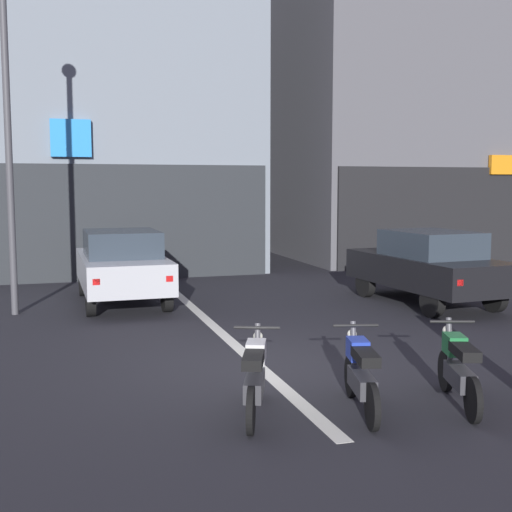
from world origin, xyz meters
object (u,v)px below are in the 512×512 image
object	(u,v)px
street_lamp	(7,100)
motorcycle_white_row_leftmost	(255,376)
car_white_down_street	(212,238)
car_black_parked_kerbside	(428,265)
car_silver_crossing_near	(122,264)
motorcycle_green_row_centre	(458,368)
motorcycle_blue_row_left_mid	(361,373)

from	to	relation	value
street_lamp	motorcycle_white_row_leftmost	bearing A→B (deg)	-67.25
car_white_down_street	street_lamp	world-z (taller)	street_lamp
car_white_down_street	motorcycle_white_row_leftmost	distance (m)	14.33
car_black_parked_kerbside	motorcycle_white_row_leftmost	world-z (taller)	car_black_parked_kerbside
car_silver_crossing_near	motorcycle_green_row_centre	distance (m)	8.73
car_white_down_street	street_lamp	distance (m)	9.65
car_black_parked_kerbside	motorcycle_white_row_leftmost	xyz separation A→B (m)	(-5.70, -5.65, -0.43)
motorcycle_green_row_centre	street_lamp	bearing A→B (deg)	125.86
street_lamp	motorcycle_blue_row_left_mid	distance (m)	9.31
car_black_parked_kerbside	motorcycle_blue_row_left_mid	xyz separation A→B (m)	(-4.49, -5.90, -0.43)
motorcycle_blue_row_left_mid	car_white_down_street	bearing A→B (deg)	83.76
motorcycle_white_row_leftmost	car_black_parked_kerbside	bearing A→B (deg)	44.74
car_silver_crossing_near	car_black_parked_kerbside	bearing A→B (deg)	-17.88
car_white_down_street	motorcycle_white_row_leftmost	xyz separation A→B (m)	(-2.78, -14.05, -0.43)
motorcycle_white_row_leftmost	motorcycle_green_row_centre	world-z (taller)	same
car_silver_crossing_near	car_white_down_street	bearing A→B (deg)	60.81
car_silver_crossing_near	motorcycle_blue_row_left_mid	bearing A→B (deg)	-76.14
motorcycle_green_row_centre	car_white_down_street	bearing A→B (deg)	88.64
car_white_down_street	motorcycle_white_row_leftmost	size ratio (longest dim) A/B	2.71
car_white_down_street	street_lamp	size ratio (longest dim) A/B	0.60
car_silver_crossing_near	car_white_down_street	distance (m)	7.24
motorcycle_white_row_leftmost	motorcycle_blue_row_left_mid	bearing A→B (deg)	-11.48
car_white_down_street	motorcycle_green_row_centre	xyz separation A→B (m)	(-0.34, -14.44, -0.43)
street_lamp	motorcycle_blue_row_left_mid	world-z (taller)	street_lamp
car_silver_crossing_near	car_black_parked_kerbside	xyz separation A→B (m)	(6.45, -2.08, 0.00)
car_white_down_street	motorcycle_blue_row_left_mid	bearing A→B (deg)	-96.24
car_silver_crossing_near	car_white_down_street	size ratio (longest dim) A/B	0.96
car_silver_crossing_near	street_lamp	distance (m)	4.14
car_black_parked_kerbside	motorcycle_green_row_centre	size ratio (longest dim) A/B	2.62
car_black_parked_kerbside	motorcycle_green_row_centre	xyz separation A→B (m)	(-3.27, -6.04, -0.43)
car_silver_crossing_near	car_black_parked_kerbside	size ratio (longest dim) A/B	0.98
car_silver_crossing_near	motorcycle_white_row_leftmost	bearing A→B (deg)	-84.44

